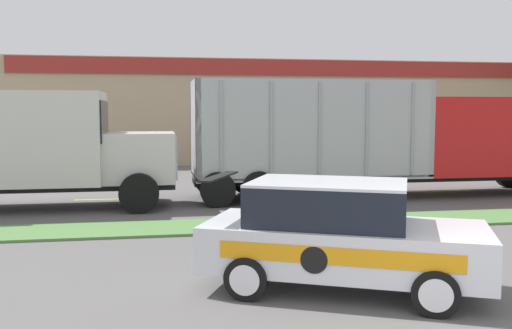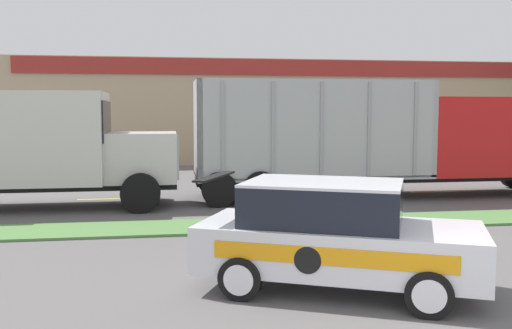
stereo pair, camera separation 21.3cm
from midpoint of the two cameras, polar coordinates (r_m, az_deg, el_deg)
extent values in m
cube|color=#517F42|center=(13.59, 1.88, -5.99)|extent=(120.00, 1.69, 0.06)
cube|color=yellow|center=(18.15, -14.30, -3.37)|extent=(2.40, 0.14, 0.01)
cube|color=yellow|center=(18.52, 2.63, -3.04)|extent=(2.40, 0.14, 0.01)
cube|color=yellow|center=(20.36, 17.66, -2.52)|extent=(2.40, 0.14, 0.01)
cube|color=silver|center=(16.55, -11.91, 0.74)|extent=(1.95, 2.01, 1.39)
cube|color=#B7B7BC|center=(16.54, -8.43, 0.79)|extent=(0.06, 1.72, 1.18)
cube|color=silver|center=(16.83, -21.08, 2.51)|extent=(3.40, 2.45, 2.53)
cube|color=black|center=(16.56, -15.28, 4.17)|extent=(0.04, 2.08, 1.14)
cylinder|color=black|center=(15.44, -12.01, -2.85)|extent=(1.06, 0.30, 1.06)
cylinder|color=black|center=(17.83, -11.71, -1.76)|extent=(1.06, 0.30, 1.06)
cube|color=black|center=(18.65, 12.56, -1.28)|extent=(12.27, 1.39, 0.18)
cube|color=red|center=(19.67, 19.61, 2.73)|extent=(3.20, 2.53, 2.45)
cube|color=black|center=(20.50, 23.61, 3.89)|extent=(0.04, 2.15, 1.10)
cylinder|color=silver|center=(18.14, 16.27, 5.19)|extent=(0.14, 0.14, 1.62)
cube|color=#ADADB2|center=(17.81, 4.88, -0.99)|extent=(7.11, 2.53, 0.12)
cube|color=#ADADB2|center=(18.89, 15.19, 3.58)|extent=(0.16, 2.53, 2.88)
cube|color=#ADADB2|center=(17.16, -6.41, 3.58)|extent=(0.16, 2.53, 2.88)
cube|color=#ADADB2|center=(16.57, 5.95, 3.52)|extent=(7.11, 0.16, 2.88)
cube|color=#ADADB2|center=(18.86, 4.00, 3.75)|extent=(7.11, 0.16, 2.88)
cube|color=#99999E|center=(15.93, -3.86, 3.46)|extent=(0.10, 0.04, 2.73)
cube|color=#99999E|center=(16.14, 1.17, 3.50)|extent=(0.10, 0.04, 2.73)
cube|color=#99999E|center=(16.47, 6.05, 3.51)|extent=(0.10, 0.04, 2.73)
cube|color=#99999E|center=(16.92, 10.70, 3.49)|extent=(0.10, 0.04, 2.73)
cube|color=#99999E|center=(17.46, 15.08, 3.46)|extent=(0.10, 0.04, 2.73)
cylinder|color=black|center=(22.17, 23.74, -0.80)|extent=(1.01, 0.30, 1.01)
cylinder|color=black|center=(16.11, -4.24, -2.51)|extent=(1.01, 0.30, 1.01)
cylinder|color=black|center=(18.57, -4.98, -1.48)|extent=(1.01, 0.30, 1.01)
cylinder|color=black|center=(16.26, -0.07, -2.42)|extent=(1.01, 0.30, 1.01)
cylinder|color=black|center=(18.70, -1.36, -1.41)|extent=(1.01, 0.30, 1.01)
cube|color=silver|center=(8.77, 8.11, -8.12)|extent=(4.54, 3.38, 0.69)
cube|color=black|center=(8.68, 6.53, -3.90)|extent=(2.74, 2.39, 0.60)
cube|color=silver|center=(8.64, 6.55, -1.81)|extent=(2.74, 2.39, 0.04)
cube|color=black|center=(9.05, -4.38, -1.21)|extent=(0.78, 1.39, 0.03)
cube|color=orange|center=(7.88, 7.32, -9.13)|extent=(3.03, 1.41, 0.24)
cylinder|color=black|center=(7.95, 5.04, -9.51)|extent=(0.35, 0.17, 0.38)
cylinder|color=black|center=(7.99, 16.77, -12.23)|extent=(0.66, 0.45, 0.63)
cylinder|color=silver|center=(7.89, 16.80, -12.46)|extent=(0.41, 0.20, 0.44)
cylinder|color=black|center=(9.64, 16.47, -9.19)|extent=(0.66, 0.45, 0.63)
cylinder|color=silver|center=(9.74, 16.45, -9.03)|extent=(0.41, 0.20, 0.44)
cylinder|color=black|center=(8.31, -1.72, -11.32)|extent=(0.66, 0.45, 0.63)
cylinder|color=silver|center=(8.21, -1.94, -11.52)|extent=(0.41, 0.20, 0.44)
cylinder|color=black|center=(9.90, 1.17, -8.57)|extent=(0.66, 0.45, 0.63)
cylinder|color=silver|center=(10.00, 1.31, -8.43)|extent=(0.41, 0.20, 0.44)
cube|color=tan|center=(35.05, 0.09, 5.30)|extent=(27.62, 12.00, 5.35)
cube|color=maroon|center=(29.19, 2.16, 9.66)|extent=(26.24, 0.10, 0.80)
camera|label=1|loc=(0.11, -90.46, -0.04)|focal=40.00mm
camera|label=2|loc=(0.11, 89.54, 0.04)|focal=40.00mm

